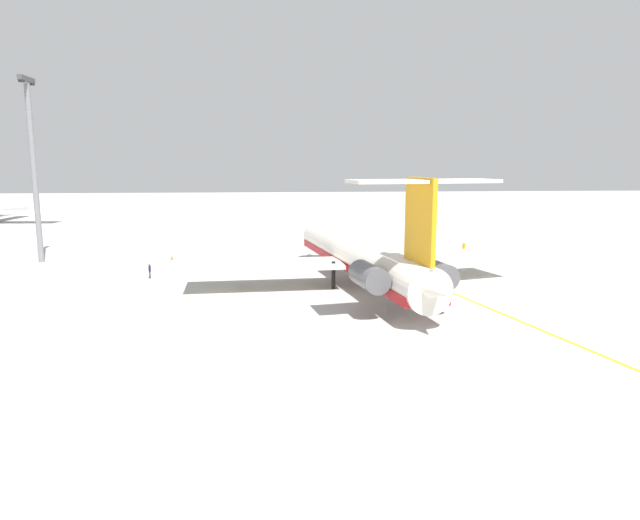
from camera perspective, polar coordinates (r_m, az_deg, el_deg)
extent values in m
plane|color=#ADADA8|center=(59.81, 16.57, -2.92)|extent=(396.51, 396.51, 0.00)
cylinder|color=silver|center=(59.31, 3.85, 0.43)|extent=(35.21, 9.35, 3.74)
cone|color=silver|center=(75.98, -0.28, 2.50)|extent=(4.42, 4.17, 3.59)
cone|color=silver|center=(43.24, 11.14, -2.78)|extent=(5.90, 4.02, 3.18)
cube|color=#B2191E|center=(59.45, 3.84, -0.37)|extent=(34.45, 9.30, 0.82)
cube|color=silver|center=(57.93, -5.52, -0.47)|extent=(6.73, 15.89, 0.37)
cube|color=silver|center=(63.77, 11.90, 0.30)|extent=(9.75, 16.57, 0.37)
cylinder|color=#515156|center=(47.05, 4.97, -1.69)|extent=(4.96, 2.90, 2.17)
cube|color=silver|center=(47.27, 5.71, -1.64)|extent=(2.96, 1.63, 0.45)
cylinder|color=#515156|center=(49.35, 11.58, -1.31)|extent=(4.96, 2.90, 2.17)
cube|color=silver|center=(49.07, 10.89, -1.35)|extent=(2.96, 1.63, 0.45)
cube|color=orange|center=(44.58, 10.05, 3.94)|extent=(5.06, 1.19, 6.62)
cube|color=silver|center=(42.86, 6.70, 7.88)|extent=(4.34, 5.95, 0.26)
cube|color=silver|center=(45.36, 13.86, 7.76)|extent=(4.34, 5.95, 0.26)
cylinder|color=black|center=(69.70, 1.09, 0.43)|extent=(0.41, 0.41, 2.84)
cylinder|color=black|center=(57.65, 1.37, -1.54)|extent=(0.41, 0.41, 2.84)
cylinder|color=black|center=(59.53, 6.92, -1.25)|extent=(0.41, 0.41, 2.84)
cone|color=white|center=(153.33, -27.89, 4.85)|extent=(2.99, 3.40, 3.22)
cube|color=white|center=(137.06, -27.45, 4.29)|extent=(5.80, 13.25, 0.41)
cylinder|color=black|center=(81.89, 10.44, 0.95)|extent=(0.10, 0.10, 0.82)
cylinder|color=black|center=(81.96, 10.53, 0.96)|extent=(0.10, 0.10, 0.82)
cylinder|color=#191E4C|center=(81.82, 10.50, 1.46)|extent=(0.28, 0.28, 0.65)
sphere|color=brown|center=(81.76, 10.51, 1.77)|extent=(0.26, 0.26, 0.26)
cylinder|color=#191E4C|center=(81.73, 10.39, 1.48)|extent=(0.08, 0.08, 0.55)
cylinder|color=#191E4C|center=(81.91, 10.61, 1.49)|extent=(0.08, 0.08, 0.55)
cylinder|color=black|center=(65.71, -16.80, -1.47)|extent=(0.10, 0.10, 0.78)
cylinder|color=black|center=(65.84, -16.76, -1.44)|extent=(0.10, 0.10, 0.78)
cylinder|color=#191E4C|center=(65.65, -16.81, -0.85)|extent=(0.26, 0.26, 0.62)
sphere|color=brown|center=(65.58, -16.83, -0.48)|extent=(0.24, 0.24, 0.24)
cylinder|color=#191E4C|center=(65.48, -16.86, -0.86)|extent=(0.07, 0.07, 0.53)
cylinder|color=#191E4C|center=(65.81, -16.76, -0.80)|extent=(0.07, 0.07, 0.53)
cylinder|color=black|center=(81.73, 14.35, 0.81)|extent=(0.11, 0.11, 0.86)
cylinder|color=black|center=(81.69, 14.25, 0.81)|extent=(0.11, 0.11, 0.86)
cylinder|color=orange|center=(81.60, 14.32, 1.34)|extent=(0.29, 0.29, 0.68)
sphere|color=tan|center=(81.53, 14.33, 1.67)|extent=(0.27, 0.27, 0.27)
cylinder|color=orange|center=(81.65, 14.45, 1.37)|extent=(0.08, 0.08, 0.58)
cylinder|color=orange|center=(81.54, 14.19, 1.37)|extent=(0.08, 0.08, 0.58)
cone|color=#EA590F|center=(77.75, -14.71, 0.23)|extent=(0.40, 0.40, 0.55)
cube|color=gold|center=(61.57, 11.01, -2.33)|extent=(81.70, 17.85, 0.01)
cylinder|color=slate|center=(80.96, -26.87, 7.66)|extent=(0.70, 0.70, 22.42)
cube|color=#424244|center=(81.59, -27.52, 15.88)|extent=(4.00, 0.60, 0.60)
cube|color=#2D2D30|center=(80.16, -27.92, 15.73)|extent=(0.70, 0.50, 0.44)
cube|color=#2D2D30|center=(82.94, -27.10, 15.55)|extent=(0.70, 0.50, 0.44)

